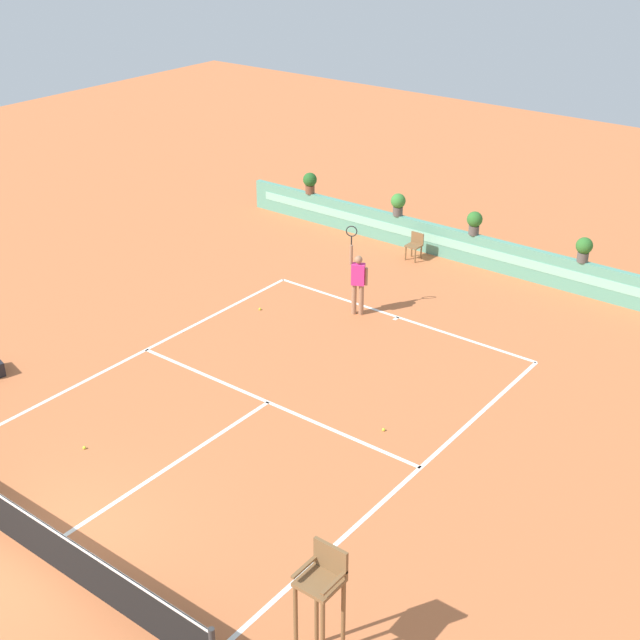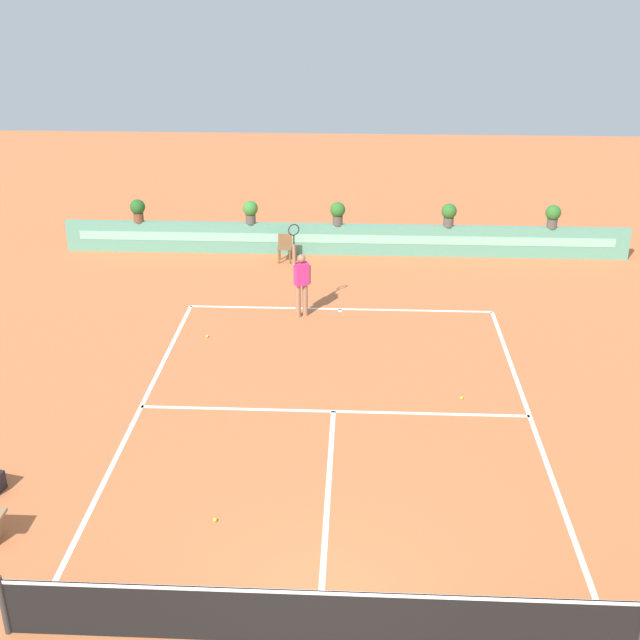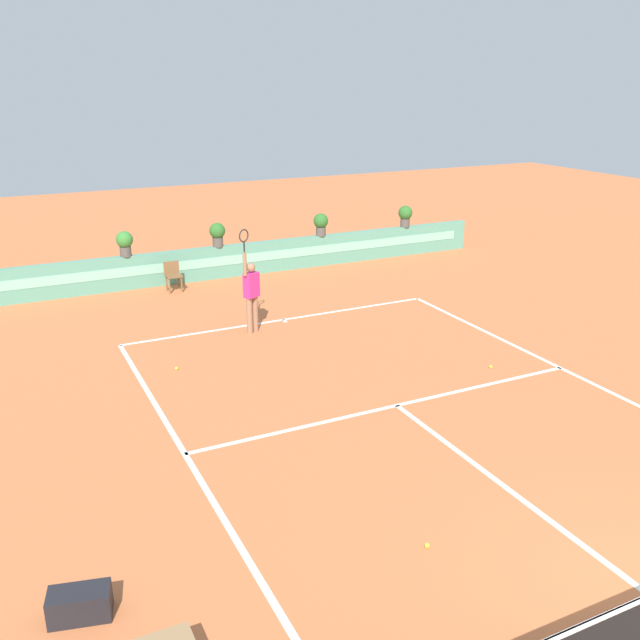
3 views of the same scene
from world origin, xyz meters
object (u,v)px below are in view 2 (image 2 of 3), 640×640
tennis_ball_by_sideline (462,398)px  potted_plant_right (449,213)px  tennis_ball_near_baseline (207,336)px  ball_kid_chair (285,247)px  potted_plant_left (250,211)px  potted_plant_far_right (553,215)px  potted_plant_far_left (138,209)px  tennis_player (301,279)px  tennis_ball_mid_court (215,520)px  potted_plant_centre (338,212)px

tennis_ball_by_sideline → potted_plant_right: 9.46m
tennis_ball_near_baseline → tennis_ball_by_sideline: same height
ball_kid_chair → potted_plant_left: potted_plant_left is taller
potted_plant_far_right → potted_plant_far_left: 13.13m
tennis_player → tennis_ball_mid_court: (-0.87, -8.76, -1.02)m
tennis_ball_near_baseline → tennis_ball_mid_court: (1.42, -7.29, 0.00)m
potted_plant_far_left → ball_kid_chair: bearing=-8.7°
tennis_player → potted_plant_far_left: size_ratio=3.57×
tennis_ball_by_sideline → potted_plant_far_right: 10.16m
potted_plant_far_right → potted_plant_right: bearing=180.0°
tennis_ball_by_sideline → potted_plant_far_right: (3.76, 9.34, 1.38)m
potted_plant_left → potted_plant_centre: bearing=0.0°
tennis_ball_near_baseline → potted_plant_right: 9.35m
potted_plant_far_right → potted_plant_right: 3.23m
potted_plant_centre → potted_plant_left: 2.77m
tennis_ball_by_sideline → potted_plant_left: size_ratio=0.09×
ball_kid_chair → potted_plant_centre: potted_plant_centre is taller
ball_kid_chair → potted_plant_right: 5.26m
potted_plant_far_right → potted_plant_right: size_ratio=1.00×
tennis_ball_near_baseline → potted_plant_far_right: bearing=33.4°
potted_plant_right → ball_kid_chair: bearing=-171.9°
tennis_ball_by_sideline → potted_plant_centre: 9.90m
tennis_ball_mid_court → tennis_ball_by_sideline: bearing=43.6°
potted_plant_centre → potted_plant_left: size_ratio=1.00×
tennis_ball_near_baseline → potted_plant_far_left: size_ratio=0.09×
potted_plant_far_right → potted_plant_centre: size_ratio=1.00×
tennis_player → potted_plant_far_right: tennis_player is taller
ball_kid_chair → tennis_player: bearing=-79.2°
tennis_player → tennis_ball_mid_court: bearing=-95.7°
tennis_ball_mid_court → potted_plant_far_left: potted_plant_far_left is taller
tennis_ball_mid_court → potted_plant_right: bearing=69.4°
tennis_ball_mid_court → potted_plant_left: potted_plant_left is taller
tennis_player → potted_plant_far_right: (7.54, 5.01, 0.36)m
ball_kid_chair → tennis_ball_mid_court: bearing=-90.2°
ball_kid_chair → tennis_ball_near_baseline: (-1.47, -5.75, -0.44)m
ball_kid_chair → tennis_player: (0.82, -4.28, 0.57)m
tennis_player → tennis_ball_near_baseline: (-2.29, -1.47, -1.02)m
ball_kid_chair → potted_plant_far_left: bearing=171.3°
tennis_ball_by_sideline → potted_plant_left: potted_plant_left is taller
tennis_ball_near_baseline → potted_plant_centre: size_ratio=0.09×
potted_plant_left → potted_plant_right: bearing=0.0°
tennis_ball_near_baseline → potted_plant_right: (6.60, 6.48, 1.38)m
tennis_ball_mid_court → potted_plant_right: 14.78m
potted_plant_left → tennis_ball_mid_court: bearing=-85.5°
ball_kid_chair → potted_plant_far_right: size_ratio=1.17×
ball_kid_chair → tennis_ball_near_baseline: bearing=-104.4°
tennis_ball_near_baseline → potted_plant_far_left: 7.40m
tennis_ball_by_sideline → potted_plant_far_left: bearing=135.1°
tennis_ball_by_sideline → potted_plant_centre: potted_plant_centre is taller
tennis_ball_near_baseline → potted_plant_far_left: bearing=117.0°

